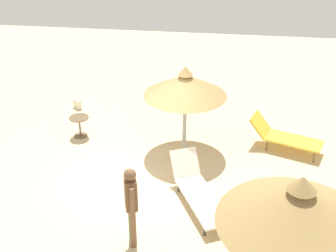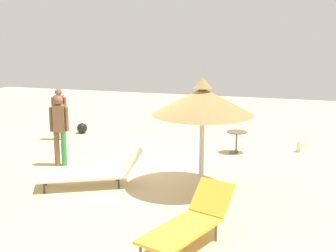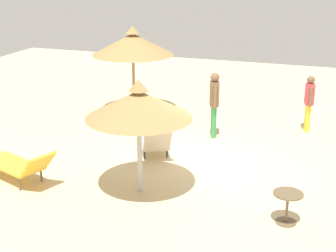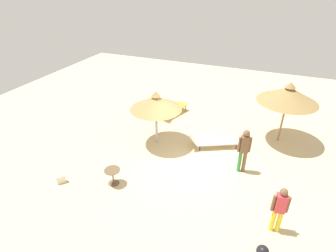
{
  "view_description": "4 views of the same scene",
  "coord_description": "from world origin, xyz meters",
  "views": [
    {
      "loc": [
        -8.49,
        -1.55,
        6.1
      ],
      "look_at": [
        -0.07,
        -0.36,
        1.49
      ],
      "focal_mm": 47.39,
      "sensor_mm": 36.0,
      "label": 1
    },
    {
      "loc": [
        3.41,
        -9.7,
        3.38
      ],
      "look_at": [
        0.53,
        0.09,
        1.13
      ],
      "focal_mm": 50.28,
      "sensor_mm": 36.0,
      "label": 2
    },
    {
      "loc": [
        9.86,
        2.91,
        4.53
      ],
      "look_at": [
        0.1,
        -0.44,
        0.97
      ],
      "focal_mm": 53.37,
      "sensor_mm": 36.0,
      "label": 3
    },
    {
      "loc": [
        -2.64,
        8.21,
        6.29
      ],
      "look_at": [
        0.75,
        -0.11,
        1.17
      ],
      "focal_mm": 29.01,
      "sensor_mm": 36.0,
      "label": 4
    }
  ],
  "objects": [
    {
      "name": "parasol_umbrella_center",
      "position": [
        1.45,
        -0.57,
        1.83
      ],
      "size": [
        2.07,
        2.07,
        2.32
      ],
      "color": "#B2B2B7",
      "rests_on": "ground"
    },
    {
      "name": "side_table_round",
      "position": [
        1.75,
        2.35,
        0.4
      ],
      "size": [
        0.53,
        0.53,
        0.58
      ],
      "color": "brown",
      "rests_on": "ground"
    },
    {
      "name": "person_standing_near_left",
      "position": [
        -2.15,
        0.03,
        0.98
      ],
      "size": [
        0.44,
        0.3,
        1.71
      ],
      "color": "#338C4C",
      "rests_on": "ground"
    },
    {
      "name": "ground",
      "position": [
        0.0,
        0.0,
        -0.05
      ],
      "size": [
        24.0,
        24.0,
        0.1
      ],
      "primitive_type": "cube",
      "color": "beige"
    },
    {
      "name": "beach_ball",
      "position": [
        -3.2,
        3.26,
        0.16
      ],
      "size": [
        0.32,
        0.32,
        0.32
      ],
      "primitive_type": "sphere",
      "color": "black",
      "rests_on": "ground"
    },
    {
      "name": "lounge_chair_far_left",
      "position": [
        -0.72,
        -1.1,
        0.32
      ],
      "size": [
        2.2,
        1.53,
        0.83
      ],
      "color": "silver",
      "rests_on": "ground"
    },
    {
      "name": "handbag",
      "position": [
        3.43,
        2.99,
        0.16
      ],
      "size": [
        0.29,
        0.31,
        0.44
      ],
      "color": "beige",
      "rests_on": "ground"
    },
    {
      "name": "parasol_umbrella_near_right",
      "position": [
        -3.31,
        -2.69,
        2.1
      ],
      "size": [
        2.36,
        2.36,
        2.62
      ],
      "color": "olive",
      "rests_on": "ground"
    },
    {
      "name": "lounge_chair_far_right",
      "position": [
        1.83,
        -3.13,
        0.39
      ],
      "size": [
        1.24,
        1.97,
        0.82
      ],
      "color": "gold",
      "rests_on": "ground"
    },
    {
      "name": "person_standing_back",
      "position": [
        -3.43,
        2.31,
        0.85
      ],
      "size": [
        0.45,
        0.27,
        1.52
      ],
      "color": "yellow",
      "rests_on": "ground"
    }
  ]
}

